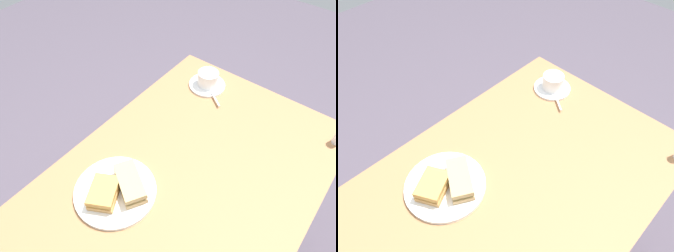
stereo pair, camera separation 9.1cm
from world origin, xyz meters
TOP-DOWN VIEW (x-y plane):
  - dining_table at (0.00, 0.00)m, footprint 1.17×0.80m
  - sandwich_plate at (-0.19, 0.15)m, footprint 0.27×0.27m
  - sandwich_front at (-0.23, 0.16)m, footprint 0.14×0.13m
  - sandwich_back at (-0.15, 0.12)m, footprint 0.14×0.16m
  - coffee_saucer at (0.44, 0.21)m, footprint 0.16×0.16m
  - coffee_cup at (0.44, 0.21)m, footprint 0.11×0.09m
  - spoon at (0.39, 0.14)m, footprint 0.07×0.09m

SIDE VIEW (x-z plane):
  - dining_table at x=0.00m, z-range 0.28..1.00m
  - coffee_saucer at x=0.44m, z-range 0.72..0.73m
  - sandwich_plate at x=-0.19m, z-range 0.72..0.74m
  - spoon at x=0.39m, z-range 0.73..0.74m
  - sandwich_front at x=-0.23m, z-range 0.74..0.79m
  - sandwich_back at x=-0.15m, z-range 0.74..0.79m
  - coffee_cup at x=0.44m, z-range 0.74..0.80m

